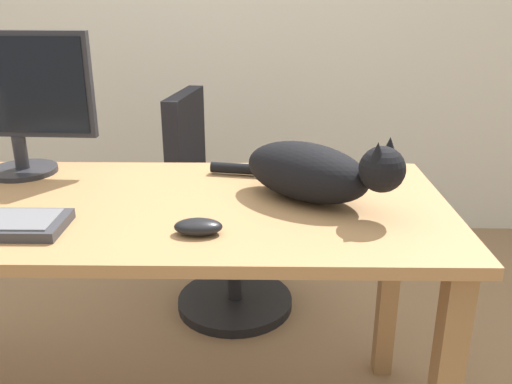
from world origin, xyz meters
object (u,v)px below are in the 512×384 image
at_px(monitor, 12,98).
at_px(cat, 314,171).
at_px(computer_mouse, 198,227).
at_px(office_chair, 222,222).

distance_m(monitor, cat, 0.89).
distance_m(monitor, computer_mouse, 0.75).
relative_size(office_chair, computer_mouse, 8.22).
bearing_deg(office_chair, monitor, -139.66).
distance_m(office_chair, computer_mouse, 0.98).
relative_size(office_chair, monitor, 1.88).
bearing_deg(cat, monitor, 165.66).
relative_size(cat, computer_mouse, 4.47).
bearing_deg(computer_mouse, monitor, 143.29).
bearing_deg(monitor, office_chair, 40.34).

